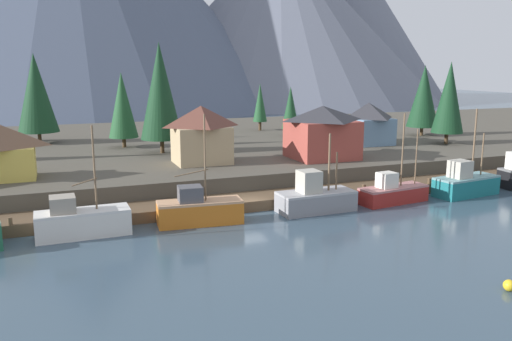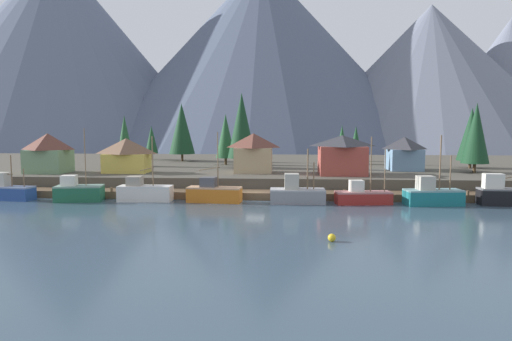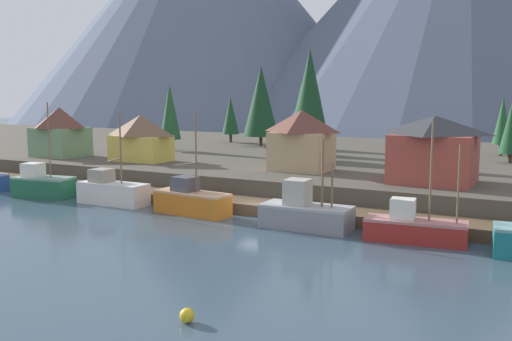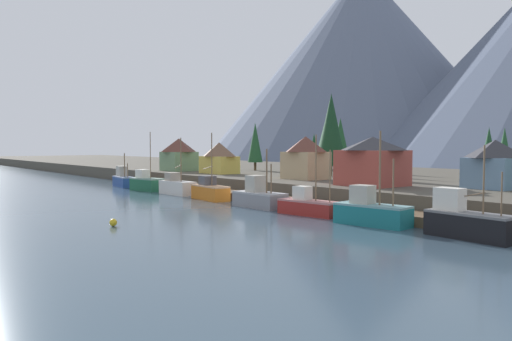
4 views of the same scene
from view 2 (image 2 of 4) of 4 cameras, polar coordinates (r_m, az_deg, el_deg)
name	(u,v)px [view 2 (image 2 of 4)]	position (r m, az deg, el deg)	size (l,w,h in m)	color
ground_plane	(263,185)	(81.18, 0.90, -1.84)	(400.00, 400.00, 1.00)	#384C5B
dock	(256,195)	(63.24, 0.03, -3.05)	(80.00, 4.00, 1.60)	brown
shoreline_bank	(266,169)	(92.89, 1.30, 0.19)	(400.00, 56.00, 2.50)	#4C473D
mountain_west_peak	(59,51)	(233.05, -23.57, 13.63)	(146.99, 146.99, 88.65)	slate
mountain_central_peak	(262,56)	(217.83, 0.75, 14.20)	(156.37, 156.37, 85.07)	#4C566B
mountain_east_peak	(429,78)	(214.99, 21.00, 10.86)	(120.53, 120.53, 62.09)	slate
mountain_far_ridge	(509,83)	(233.29, 29.27, 9.57)	(75.85, 75.85, 57.95)	slate
fishing_boat_blue	(7,190)	(70.55, -28.87, -2.20)	(7.34, 3.21, 6.13)	navy
fishing_boat_green	(78,192)	(65.22, -21.47, -2.51)	(6.42, 3.85, 9.74)	#1E5B3D
fishing_boat_white	(144,192)	(62.57, -13.89, -2.64)	(7.14, 2.65, 8.68)	silver
fishing_boat_orange	(214,193)	(60.17, -5.36, -2.83)	(7.30, 3.06, 9.26)	#CC6B1E
fishing_boat_grey	(297,194)	(59.32, 5.15, -2.93)	(7.17, 3.14, 7.13)	gray
fishing_boat_red	(363,196)	(60.14, 13.27, -3.15)	(7.33, 3.17, 8.69)	maroon
fishing_boat_teal	(432,195)	(61.88, 21.32, -2.91)	(7.39, 3.61, 8.90)	#196B70
fishing_boat_black	(506,195)	(65.71, 28.96, -2.67)	(7.20, 2.70, 7.58)	black
house_tan	(253,153)	(73.30, -0.32, 2.28)	(6.23, 5.13, 6.38)	tan
house_green	(48,153)	(80.45, -24.70, 2.06)	(6.46, 5.60, 6.38)	#6B8E66
house_blue	(404,153)	(81.64, 18.16, 2.10)	(5.56, 6.40, 5.70)	#6689A8
house_yellow	(126,155)	(76.18, -16.00, 1.88)	(7.31, 4.42, 5.57)	gold
house_red	(342,155)	(71.64, 10.80, 1.99)	(7.44, 6.95, 6.12)	#9E4238
conifer_near_left	(125,136)	(88.75, -16.21, 4.15)	(3.01, 3.01, 9.59)	#4C3823
conifer_near_right	(242,126)	(81.80, -1.82, 5.68)	(5.11, 5.11, 13.50)	#4C3823
conifer_mid_left	(342,140)	(99.45, 10.76, 3.84)	(2.35, 2.35, 7.82)	#4C3823
conifer_mid_right	(356,142)	(91.49, 12.46, 3.49)	(2.68, 2.68, 7.60)	#4C3823
conifer_back_left	(182,129)	(98.53, -9.33, 5.24)	(5.49, 5.49, 12.42)	#4C3823
conifer_back_right	(152,140)	(104.28, -13.02, 3.81)	(2.90, 2.90, 7.63)	#4C3823
conifer_centre	(476,133)	(80.73, 25.97, 4.25)	(4.30, 4.30, 11.27)	#4C3823
conifer_far_left	(471,134)	(89.69, 25.49, 4.15)	(4.84, 4.84, 10.80)	#4C3823
conifer_far_right	(226,136)	(88.69, -3.85, 4.36)	(3.84, 3.84, 9.90)	#4C3823
channel_buoy	(332,238)	(40.38, 9.53, -8.34)	(0.70, 0.70, 0.70)	gold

